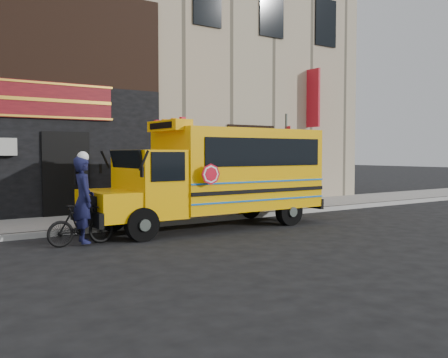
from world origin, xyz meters
name	(u,v)px	position (x,y,z in m)	size (l,w,h in m)	color
ground	(256,234)	(0.00, 0.00, 0.00)	(120.00, 120.00, 0.00)	black
curb	(202,220)	(0.00, 2.60, 0.07)	(40.00, 0.20, 0.15)	#A0A09A
sidewalk	(178,215)	(0.00, 4.10, 0.07)	(40.00, 3.00, 0.15)	slate
building	(103,57)	(-0.04, 10.45, 6.13)	(20.00, 10.70, 12.00)	tan
school_bus	(219,173)	(-0.03, 1.64, 1.51)	(6.91, 2.43, 2.92)	black
sign_pole	(286,159)	(3.65, 3.01, 1.87)	(0.07, 0.30, 3.42)	#3C433E
bicycle	(81,225)	(-4.19, 1.00, 0.46)	(0.43, 1.54, 0.92)	black
cyclist	(84,202)	(-4.12, 1.02, 0.97)	(0.71, 0.47, 1.95)	#111234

